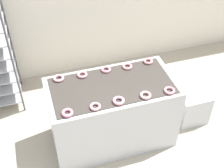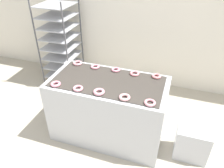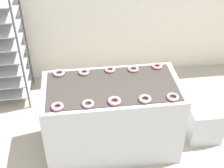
{
  "view_description": "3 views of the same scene",
  "coord_description": "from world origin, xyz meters",
  "views": [
    {
      "loc": [
        -0.75,
        -1.78,
        3.05
      ],
      "look_at": [
        0.0,
        0.61,
        0.87
      ],
      "focal_mm": 50.0,
      "sensor_mm": 36.0,
      "label": 1
    },
    {
      "loc": [
        0.73,
        -1.43,
        2.23
      ],
      "look_at": [
        0.0,
        0.76,
        0.72
      ],
      "focal_mm": 35.0,
      "sensor_mm": 36.0,
      "label": 2
    },
    {
      "loc": [
        -0.32,
        -1.86,
        2.71
      ],
      "look_at": [
        0.0,
        0.61,
        0.87
      ],
      "focal_mm": 50.0,
      "sensor_mm": 36.0,
      "label": 3
    }
  ],
  "objects": [
    {
      "name": "donut_far_right",
      "position": [
        0.26,
        0.86,
        0.87
      ],
      "size": [
        0.12,
        0.12,
        0.03
      ],
      "primitive_type": "torus",
      "color": "pink",
      "rests_on": "fryer_machine"
    },
    {
      "name": "donut_near_right",
      "position": [
        0.28,
        0.35,
        0.87
      ],
      "size": [
        0.12,
        0.12,
        0.03
      ],
      "primitive_type": "torus",
      "color": "#CF9597",
      "rests_on": "fryer_machine"
    },
    {
      "name": "donut_near_left",
      "position": [
        -0.26,
        0.34,
        0.87
      ],
      "size": [
        0.11,
        0.11,
        0.03
      ],
      "primitive_type": "torus",
      "color": "pink",
      "rests_on": "fryer_machine"
    },
    {
      "name": "donut_far_leftmost",
      "position": [
        -0.53,
        0.88,
        0.87
      ],
      "size": [
        0.12,
        0.12,
        0.03
      ],
      "primitive_type": "torus",
      "color": "pink",
      "rests_on": "fryer_machine"
    },
    {
      "name": "donut_near_center",
      "position": [
        -0.01,
        0.35,
        0.87
      ],
      "size": [
        0.13,
        0.13,
        0.03
      ],
      "primitive_type": "torus",
      "color": "pink",
      "rests_on": "fryer_machine"
    },
    {
      "name": "wall_back",
      "position": [
        0.0,
        2.12,
        1.4
      ],
      "size": [
        8.0,
        0.05,
        2.8
      ],
      "color": "silver",
      "rests_on": "ground_plane"
    },
    {
      "name": "donut_near_leftmost",
      "position": [
        -0.54,
        0.34,
        0.87
      ],
      "size": [
        0.12,
        0.12,
        0.03
      ],
      "primitive_type": "torus",
      "color": "pink",
      "rests_on": "fryer_machine"
    },
    {
      "name": "glaze_bin",
      "position": [
        1.07,
        0.59,
        0.22
      ],
      "size": [
        0.38,
        0.29,
        0.43
      ],
      "color": "#B7BABF",
      "rests_on": "ground_plane"
    },
    {
      "name": "donut_far_rightmost",
      "position": [
        0.53,
        0.88,
        0.87
      ],
      "size": [
        0.11,
        0.11,
        0.03
      ],
      "primitive_type": "torus",
      "color": "pink",
      "rests_on": "fryer_machine"
    },
    {
      "name": "donut_near_rightmost",
      "position": [
        0.54,
        0.34,
        0.87
      ],
      "size": [
        0.12,
        0.12,
        0.03
      ],
      "primitive_type": "torus",
      "color": "#D48791",
      "rests_on": "fryer_machine"
    },
    {
      "name": "baking_rack_cart",
      "position": [
        -1.26,
        1.69,
        0.77
      ],
      "size": [
        0.57,
        0.59,
        1.51
      ],
      "color": "#4C4C51",
      "rests_on": "ground_plane"
    },
    {
      "name": "donut_far_left",
      "position": [
        -0.27,
        0.87,
        0.87
      ],
      "size": [
        0.12,
        0.12,
        0.03
      ],
      "primitive_type": "torus",
      "color": "pink",
      "rests_on": "fryer_machine"
    },
    {
      "name": "donut_far_center",
      "position": [
        0.01,
        0.88,
        0.87
      ],
      "size": [
        0.11,
        0.11,
        0.03
      ],
      "primitive_type": "torus",
      "color": "pink",
      "rests_on": "fryer_machine"
    },
    {
      "name": "fryer_machine",
      "position": [
        0.0,
        0.61,
        0.43
      ],
      "size": [
        1.41,
        0.72,
        0.85
      ],
      "color": "#B7BABF",
      "rests_on": "ground_plane"
    }
  ]
}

